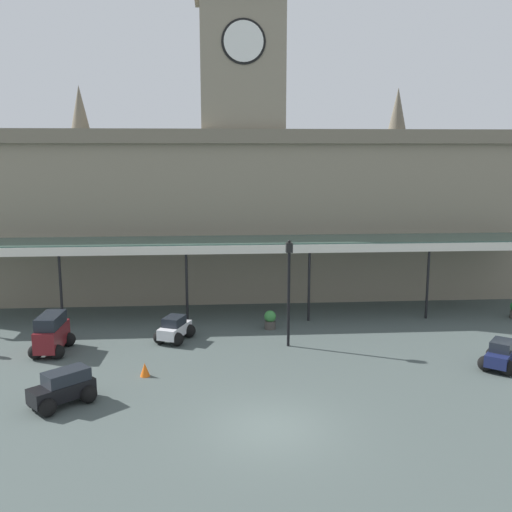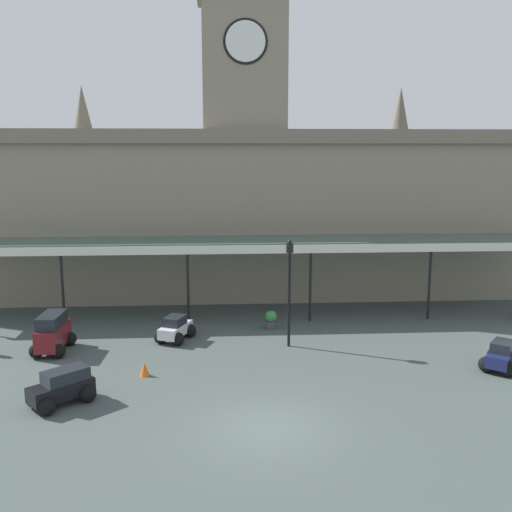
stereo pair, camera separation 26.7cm
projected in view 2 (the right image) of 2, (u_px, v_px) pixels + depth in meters
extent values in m
plane|color=#45504D|center=(268.00, 428.00, 18.94)|extent=(140.00, 140.00, 0.00)
cube|color=gray|center=(244.00, 214.00, 36.04)|extent=(42.67, 5.41, 10.14)
cube|color=#756C5B|center=(246.00, 136.00, 32.40)|extent=(42.67, 0.30, 0.80)
cube|color=gray|center=(244.00, 65.00, 34.44)|extent=(4.80, 4.80, 7.62)
cylinder|color=white|center=(246.00, 41.00, 31.86)|extent=(2.20, 0.12, 2.20)
cylinder|color=black|center=(245.00, 41.00, 31.90)|extent=(2.46, 0.06, 2.46)
cone|color=#675F50|center=(82.00, 108.00, 34.32)|extent=(1.10, 1.10, 2.60)
cone|color=#675F50|center=(400.00, 109.00, 35.47)|extent=(1.10, 1.10, 2.60)
cube|color=#38564C|center=(248.00, 241.00, 31.39)|extent=(32.11, 3.20, 0.16)
cube|color=silver|center=(250.00, 249.00, 29.85)|extent=(32.11, 0.12, 0.44)
cylinder|color=black|center=(63.00, 287.00, 29.76)|extent=(0.14, 0.14, 4.05)
cylinder|color=black|center=(188.00, 286.00, 30.15)|extent=(0.14, 0.14, 4.05)
cylinder|color=black|center=(310.00, 284.00, 30.54)|extent=(0.14, 0.14, 4.05)
cylinder|color=black|center=(429.00, 282.00, 30.92)|extent=(0.14, 0.14, 4.05)
cube|color=#19214C|center=(502.00, 357.00, 23.97)|extent=(1.98, 2.14, 0.50)
cube|color=#1E232B|center=(503.00, 346.00, 23.93)|extent=(1.32, 1.36, 0.42)
sphere|color=black|center=(509.00, 369.00, 23.22)|extent=(0.64, 0.64, 0.64)
sphere|color=black|center=(486.00, 364.00, 23.72)|extent=(0.64, 0.64, 0.64)
sphere|color=black|center=(495.00, 355.00, 24.80)|extent=(0.64, 0.64, 0.64)
cube|color=black|center=(61.00, 390.00, 20.63)|extent=(2.28, 2.16, 0.55)
cube|color=#1E232B|center=(65.00, 375.00, 20.68)|extent=(1.71, 1.65, 0.45)
sphere|color=black|center=(46.00, 407.00, 19.82)|extent=(0.64, 0.64, 0.64)
sphere|color=black|center=(35.00, 399.00, 20.45)|extent=(0.64, 0.64, 0.64)
sphere|color=black|center=(88.00, 393.00, 20.89)|extent=(0.64, 0.64, 0.64)
sphere|color=black|center=(75.00, 386.00, 21.52)|extent=(0.64, 0.64, 0.64)
cube|color=silver|center=(175.00, 330.00, 27.67)|extent=(1.59, 2.23, 0.50)
cube|color=#1E232B|center=(175.00, 321.00, 27.54)|extent=(1.16, 1.32, 0.42)
sphere|color=black|center=(174.00, 329.00, 28.47)|extent=(0.64, 0.64, 0.64)
sphere|color=black|center=(190.00, 330.00, 28.19)|extent=(0.64, 0.64, 0.64)
sphere|color=black|center=(161.00, 337.00, 27.21)|extent=(0.64, 0.64, 0.64)
sphere|color=black|center=(178.00, 339.00, 26.93)|extent=(0.64, 0.64, 0.64)
cube|color=maroon|center=(53.00, 336.00, 26.05)|extent=(1.05, 2.44, 0.95)
cube|color=#1E232B|center=(52.00, 320.00, 25.87)|extent=(0.98, 1.94, 0.55)
sphere|color=black|center=(49.00, 339.00, 26.95)|extent=(0.64, 0.64, 0.64)
sphere|color=black|center=(70.00, 339.00, 26.97)|extent=(0.64, 0.64, 0.64)
sphere|color=black|center=(36.00, 351.00, 25.28)|extent=(0.64, 0.64, 0.64)
sphere|color=black|center=(58.00, 351.00, 25.30)|extent=(0.64, 0.64, 0.64)
cylinder|color=black|center=(289.00, 300.00, 26.52)|extent=(0.13, 0.13, 4.42)
cube|color=black|center=(290.00, 248.00, 26.08)|extent=(0.30, 0.30, 0.44)
sphere|color=black|center=(290.00, 242.00, 26.03)|extent=(0.14, 0.14, 0.14)
cone|color=orange|center=(145.00, 369.00, 23.32)|extent=(0.40, 0.40, 0.55)
cylinder|color=#47423D|center=(271.00, 325.00, 29.47)|extent=(0.56, 0.56, 0.42)
sphere|color=#37803C|center=(271.00, 316.00, 29.39)|extent=(0.60, 0.60, 0.60)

